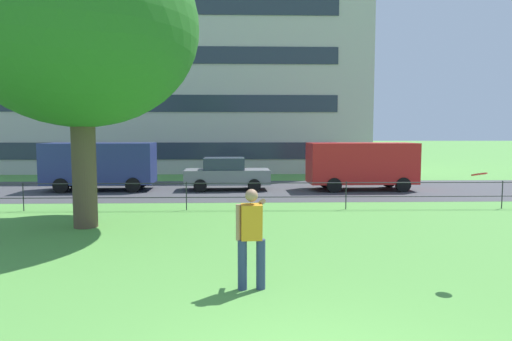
{
  "coord_description": "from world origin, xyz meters",
  "views": [
    {
      "loc": [
        -0.85,
        -4.3,
        2.7
      ],
      "look_at": [
        -0.5,
        7.22,
        1.73
      ],
      "focal_mm": 31.21,
      "sensor_mm": 36.0,
      "label": 1
    }
  ],
  "objects_px": {
    "car_grey_right": "(226,174)",
    "panel_van_far_right": "(361,163)",
    "apartment_building_background": "(158,64)",
    "person_thrower": "(251,235)",
    "frisbee": "(479,174)",
    "panel_van_center": "(101,164)",
    "tree_large_lawn": "(85,27)"
  },
  "relations": [
    {
      "from": "tree_large_lawn",
      "to": "panel_van_far_right",
      "type": "xyz_separation_m",
      "value": [
        10.27,
        7.39,
        -4.56
      ]
    },
    {
      "from": "tree_large_lawn",
      "to": "frisbee",
      "type": "bearing_deg",
      "value": -32.14
    },
    {
      "from": "tree_large_lawn",
      "to": "apartment_building_background",
      "type": "xyz_separation_m",
      "value": [
        -1.75,
        20.69,
        2.08
      ]
    },
    {
      "from": "tree_large_lawn",
      "to": "person_thrower",
      "type": "height_order",
      "value": "tree_large_lawn"
    },
    {
      "from": "car_grey_right",
      "to": "panel_van_far_right",
      "type": "height_order",
      "value": "panel_van_far_right"
    },
    {
      "from": "panel_van_far_right",
      "to": "car_grey_right",
      "type": "bearing_deg",
      "value": 178.22
    },
    {
      "from": "panel_van_far_right",
      "to": "apartment_building_background",
      "type": "bearing_deg",
      "value": 132.12
    },
    {
      "from": "panel_van_center",
      "to": "apartment_building_background",
      "type": "height_order",
      "value": "apartment_building_background"
    },
    {
      "from": "car_grey_right",
      "to": "apartment_building_background",
      "type": "distance_m",
      "value": 15.93
    },
    {
      "from": "person_thrower",
      "to": "panel_van_center",
      "type": "distance_m",
      "value": 15.25
    },
    {
      "from": "panel_van_center",
      "to": "tree_large_lawn",
      "type": "bearing_deg",
      "value": -74.64
    },
    {
      "from": "frisbee",
      "to": "panel_van_far_right",
      "type": "distance_m",
      "value": 13.09
    },
    {
      "from": "car_grey_right",
      "to": "panel_van_far_right",
      "type": "bearing_deg",
      "value": -1.78
    },
    {
      "from": "frisbee",
      "to": "car_grey_right",
      "type": "relative_size",
      "value": 0.09
    },
    {
      "from": "person_thrower",
      "to": "frisbee",
      "type": "distance_m",
      "value": 4.3
    },
    {
      "from": "car_grey_right",
      "to": "panel_van_far_right",
      "type": "distance_m",
      "value": 6.44
    },
    {
      "from": "tree_large_lawn",
      "to": "panel_van_far_right",
      "type": "bearing_deg",
      "value": 35.74
    },
    {
      "from": "panel_van_center",
      "to": "apartment_building_background",
      "type": "bearing_deg",
      "value": 88.52
    },
    {
      "from": "person_thrower",
      "to": "frisbee",
      "type": "bearing_deg",
      "value": 5.33
    },
    {
      "from": "panel_van_far_right",
      "to": "person_thrower",
      "type": "bearing_deg",
      "value": -112.35
    },
    {
      "from": "car_grey_right",
      "to": "tree_large_lawn",
      "type": "bearing_deg",
      "value": -116.9
    },
    {
      "from": "frisbee",
      "to": "panel_van_far_right",
      "type": "xyz_separation_m",
      "value": [
        1.35,
        13.0,
        -0.69
      ]
    },
    {
      "from": "panel_van_far_right",
      "to": "frisbee",
      "type": "bearing_deg",
      "value": -95.91
    },
    {
      "from": "person_thrower",
      "to": "panel_van_far_right",
      "type": "bearing_deg",
      "value": 67.65
    },
    {
      "from": "person_thrower",
      "to": "panel_van_far_right",
      "type": "xyz_separation_m",
      "value": [
        5.5,
        13.39,
        0.32
      ]
    },
    {
      "from": "tree_large_lawn",
      "to": "apartment_building_background",
      "type": "bearing_deg",
      "value": 94.85
    },
    {
      "from": "tree_large_lawn",
      "to": "person_thrower",
      "type": "bearing_deg",
      "value": -51.51
    },
    {
      "from": "person_thrower",
      "to": "car_grey_right",
      "type": "height_order",
      "value": "person_thrower"
    },
    {
      "from": "apartment_building_background",
      "to": "car_grey_right",
      "type": "bearing_deg",
      "value": -66.84
    },
    {
      "from": "person_thrower",
      "to": "apartment_building_background",
      "type": "relative_size",
      "value": 0.06
    },
    {
      "from": "frisbee",
      "to": "panel_van_far_right",
      "type": "relative_size",
      "value": 0.07
    },
    {
      "from": "apartment_building_background",
      "to": "person_thrower",
      "type": "bearing_deg",
      "value": -76.27
    }
  ]
}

